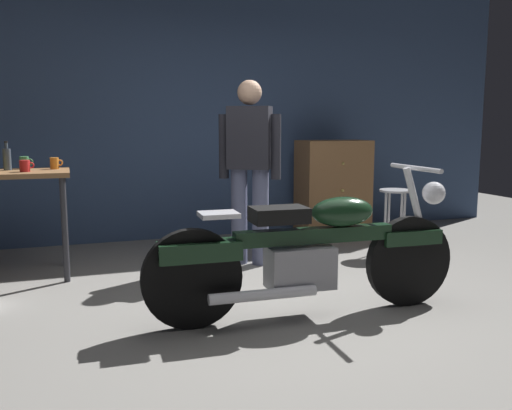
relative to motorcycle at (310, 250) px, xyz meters
name	(u,v)px	position (x,y,z in m)	size (l,w,h in m)	color
ground_plane	(284,313)	(-0.14, 0.09, -0.45)	(12.00, 12.00, 0.00)	gray
back_wall	(192,100)	(-0.14, 2.89, 1.10)	(8.00, 0.12, 3.10)	#384C70
motorcycle	(310,250)	(0.00, 0.00, 0.00)	(2.19, 0.60, 1.00)	black
person_standing	(250,164)	(0.07, 1.45, 0.48)	(0.50, 0.38, 1.67)	slate
shop_stool	(395,204)	(1.57, 1.38, 0.05)	(0.32, 0.32, 0.64)	#B2B2B7
wooden_dresser	(333,188)	(1.39, 2.39, 0.10)	(0.80, 0.47, 1.10)	brown
mug_orange_travel	(55,163)	(-1.60, 1.75, 0.50)	(0.11, 0.07, 0.10)	orange
mug_red_diner	(25,166)	(-1.82, 1.54, 0.50)	(0.11, 0.08, 0.09)	red
mug_green_speckled	(25,163)	(-1.84, 1.85, 0.50)	(0.11, 0.07, 0.11)	#3D7F4C
bottle	(7,159)	(-1.97, 1.75, 0.55)	(0.06, 0.06, 0.24)	#3F4C59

